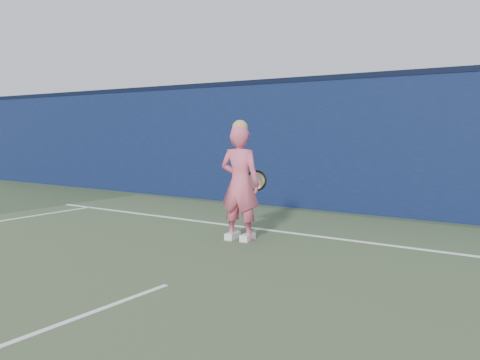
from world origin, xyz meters
The scene contains 6 objects.
ground centered at (0.00, 0.00, 0.00)m, with size 80.00×80.00×0.00m, color #31442A.
backstop_wall centered at (0.00, 6.50, 1.25)m, with size 24.00×0.40×2.50m, color #0D153C.
wall_cap centered at (0.00, 6.50, 2.55)m, with size 24.00×0.42×0.10m, color black.
player centered at (-0.59, 3.19, 0.82)m, with size 0.63×0.46×1.70m.
racket centered at (-0.63, 3.63, 0.80)m, with size 0.59×0.19×0.32m.
court_lines centered at (0.00, -0.33, 0.01)m, with size 11.00×12.04×0.01m.
Camera 1 is at (3.38, -2.69, 1.55)m, focal length 38.00 mm.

